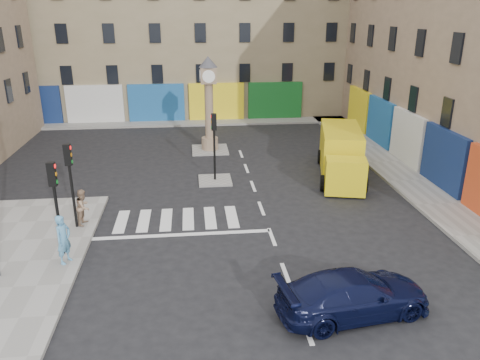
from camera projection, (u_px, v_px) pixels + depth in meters
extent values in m
plane|color=black|center=(276.00, 248.00, 18.74)|extent=(120.00, 120.00, 0.00)
cube|color=gray|center=(386.00, 163.00, 28.92)|extent=(2.60, 30.00, 0.15)
cube|color=gray|center=(182.00, 123.00, 39.03)|extent=(32.00, 2.40, 0.15)
cube|color=gray|center=(215.00, 180.00, 25.99)|extent=(1.80, 1.80, 0.12)
cube|color=gray|center=(210.00, 150.00, 31.59)|extent=(2.40, 2.40, 0.12)
cube|color=#8B7B5C|center=(178.00, 15.00, 41.54)|extent=(32.00, 10.00, 17.00)
cylinder|color=black|center=(59.00, 221.00, 17.56)|extent=(0.12, 0.12, 2.80)
cube|color=black|center=(52.00, 174.00, 16.93)|extent=(0.28, 0.22, 0.90)
cylinder|color=black|center=(73.00, 197.00, 19.80)|extent=(0.12, 0.12, 2.80)
cube|color=black|center=(68.00, 155.00, 19.17)|extent=(0.28, 0.22, 0.90)
cylinder|color=black|center=(215.00, 155.00, 25.48)|extent=(0.12, 0.12, 2.80)
cube|color=black|center=(214.00, 122.00, 24.85)|extent=(0.28, 0.22, 0.90)
cylinder|color=#957A61|center=(210.00, 143.00, 31.43)|extent=(1.10, 1.10, 0.80)
cylinder|color=#957A61|center=(209.00, 111.00, 30.67)|extent=(0.56, 0.56, 3.60)
cube|color=#957A61|center=(208.00, 75.00, 29.87)|extent=(1.00, 1.00, 1.00)
cylinder|color=white|center=(209.00, 76.00, 29.39)|extent=(0.80, 0.06, 0.80)
cone|color=#333338|center=(208.00, 62.00, 29.58)|extent=(1.20, 1.20, 0.70)
imported|color=black|center=(353.00, 294.00, 14.51)|extent=(5.14, 2.76, 1.42)
cube|color=yellow|center=(340.00, 149.00, 27.27)|extent=(3.26, 5.48, 2.45)
cube|color=yellow|center=(345.00, 176.00, 23.81)|extent=(2.27, 1.72, 1.81)
cube|color=black|center=(346.00, 169.00, 23.61)|extent=(1.99, 1.35, 0.75)
cylinder|color=black|center=(323.00, 183.00, 24.53)|extent=(0.46, 0.89, 0.85)
cylinder|color=black|center=(365.00, 185.00, 24.28)|extent=(0.46, 0.89, 0.85)
cylinder|color=black|center=(320.00, 157.00, 28.90)|extent=(0.46, 0.89, 0.85)
cylinder|color=black|center=(355.00, 158.00, 28.65)|extent=(0.46, 0.89, 0.85)
imported|color=#508EB8|center=(64.00, 239.00, 17.13)|extent=(0.71, 0.82, 1.88)
imported|color=#95755B|center=(83.00, 207.00, 20.28)|extent=(0.75, 0.88, 1.60)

